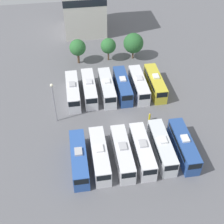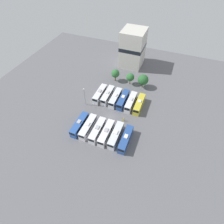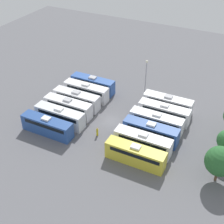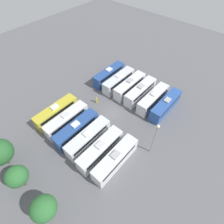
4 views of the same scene
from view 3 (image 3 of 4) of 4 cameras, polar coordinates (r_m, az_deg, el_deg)
The scene contains 16 objects.
ground_plane at distance 62.38m, azimuth -0.10°, elevation -1.69°, with size 117.79×117.79×0.00m, color slate.
bus_0 at distance 71.48m, azimuth -3.50°, elevation 5.15°, with size 2.50×10.29×3.62m.
bus_1 at distance 68.93m, azimuth -4.73°, elevation 3.88°, with size 2.50×10.29×3.62m.
bus_2 at distance 66.32m, azimuth -6.48°, elevation 2.40°, with size 2.50×10.29×3.62m.
bus_3 at distance 64.04m, azimuth -8.01°, elevation 0.97°, with size 2.50×10.29×3.62m.
bus_4 at distance 61.64m, azimuth -9.51°, elevation -0.70°, with size 2.50×10.29×3.62m.
bus_5 at distance 59.51m, azimuth -11.74°, elevation -2.45°, with size 2.50×10.29×3.62m.
bus_6 at distance 65.47m, azimuth 10.16°, elevation 1.56°, with size 2.50×10.29×3.62m.
bus_7 at distance 62.67m, azimuth 9.51°, elevation -0.03°, with size 2.50×10.29×3.62m.
bus_8 at distance 59.89m, azimuth 8.14°, elevation -1.73°, with size 2.50×10.29×3.62m.
bus_9 at distance 57.35m, azimuth 7.14°, elevation -3.53°, with size 2.50×10.29×3.62m.
bus_10 at distance 54.89m, azimuth 5.69°, elevation -5.46°, with size 2.50×10.29×3.62m.
bus_11 at distance 52.40m, azimuth 4.32°, elevation -7.72°, with size 2.50×10.29×3.62m.
worker_person at distance 58.38m, azimuth -2.71°, elevation -3.65°, with size 0.36×0.36×1.82m.
light_pole at distance 68.02m, azimuth 6.25°, elevation 7.18°, with size 0.60×0.60×8.65m.
tree_2 at distance 50.51m, azimuth 19.15°, elevation -8.51°, with size 4.71×4.71×6.42m.
Camera 3 is at (44.70, 22.60, 37.19)m, focal length 50.00 mm.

